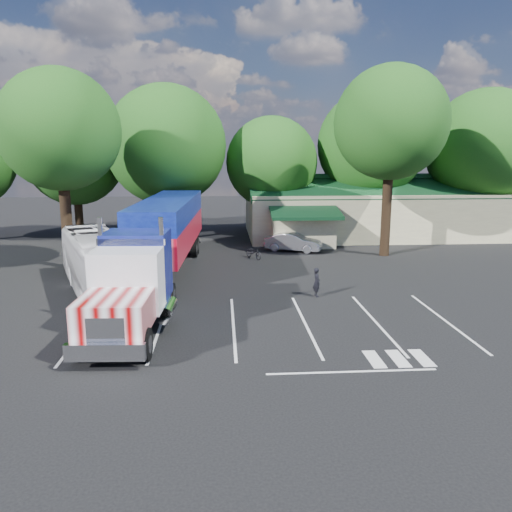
{
  "coord_description": "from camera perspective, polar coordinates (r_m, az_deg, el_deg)",
  "views": [
    {
      "loc": [
        -0.44,
        -26.87,
        7.49
      ],
      "look_at": [
        1.37,
        -0.66,
        2.0
      ],
      "focal_mm": 35.0,
      "sensor_mm": 36.0,
      "label": 1
    }
  ],
  "objects": [
    {
      "name": "tree_row_e",
      "position": [
        46.84,
        13.03,
        12.24
      ],
      "size": [
        9.6,
        9.6,
        12.9
      ],
      "color": "black",
      "rests_on": "ground"
    },
    {
      "name": "tree_near_left",
      "position": [
        34.4,
        -21.54,
        13.21
      ],
      "size": [
        7.6,
        7.6,
        12.65
      ],
      "color": "black",
      "rests_on": "ground"
    },
    {
      "name": "silver_sedan",
      "position": [
        38.37,
        4.27,
        1.6
      ],
      "size": [
        4.57,
        2.96,
        1.42
      ],
      "primitive_type": "imported",
      "rotation": [
        0.0,
        0.0,
        1.2
      ],
      "color": "#A8ABB0",
      "rests_on": "ground"
    },
    {
      "name": "tree_near_right",
      "position": [
        37.38,
        15.18,
        14.43
      ],
      "size": [
        8.0,
        8.0,
        13.5
      ],
      "color": "black",
      "rests_on": "ground"
    },
    {
      "name": "woman",
      "position": [
        26.48,
        6.95,
        -2.98
      ],
      "size": [
        0.45,
        0.61,
        1.54
      ],
      "primitive_type": "imported",
      "rotation": [
        0.0,
        0.0,
        1.72
      ],
      "color": "black",
      "rests_on": "ground"
    },
    {
      "name": "event_hall",
      "position": [
        47.17,
        13.63,
        5.05
      ],
      "size": [
        24.2,
        14.12,
        5.55
      ],
      "color": "beige",
      "rests_on": "ground"
    },
    {
      "name": "tree_row_d",
      "position": [
        44.6,
        1.8,
        10.64
      ],
      "size": [
        8.0,
        8.0,
        10.6
      ],
      "color": "black",
      "rests_on": "ground"
    },
    {
      "name": "ground",
      "position": [
        27.9,
        -2.9,
        -3.78
      ],
      "size": [
        120.0,
        120.0,
        0.0
      ],
      "primitive_type": "plane",
      "color": "black",
      "rests_on": "ground"
    },
    {
      "name": "tree_row_b",
      "position": [
        46.4,
        -20.01,
        10.67
      ],
      "size": [
        8.4,
        8.4,
        11.35
      ],
      "color": "black",
      "rests_on": "ground"
    },
    {
      "name": "tree_row_c",
      "position": [
        43.31,
        -10.23,
        12.35
      ],
      "size": [
        10.0,
        10.0,
        13.05
      ],
      "color": "black",
      "rests_on": "ground"
    },
    {
      "name": "tree_row_f",
      "position": [
        49.56,
        24.77,
        11.1
      ],
      "size": [
        10.4,
        10.4,
        13.0
      ],
      "color": "black",
      "rests_on": "ground"
    },
    {
      "name": "bicycle",
      "position": [
        35.64,
        -0.26,
        0.44
      ],
      "size": [
        1.46,
        1.83,
        0.93
      ],
      "primitive_type": "imported",
      "rotation": [
        0.0,
        0.0,
        0.55
      ],
      "color": "black",
      "rests_on": "ground"
    },
    {
      "name": "tour_bus",
      "position": [
        27.95,
        -17.43,
        -0.88
      ],
      "size": [
        6.88,
        11.76,
        3.23
      ],
      "primitive_type": "imported",
      "rotation": [
        0.0,
        0.0,
        0.39
      ],
      "color": "silver",
      "rests_on": "ground"
    },
    {
      "name": "semi_truck",
      "position": [
        29.51,
        -10.74,
        2.29
      ],
      "size": [
        4.21,
        23.03,
        4.8
      ],
      "rotation": [
        0.0,
        0.0,
        -0.05
      ],
      "color": "black",
      "rests_on": "ground"
    }
  ]
}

